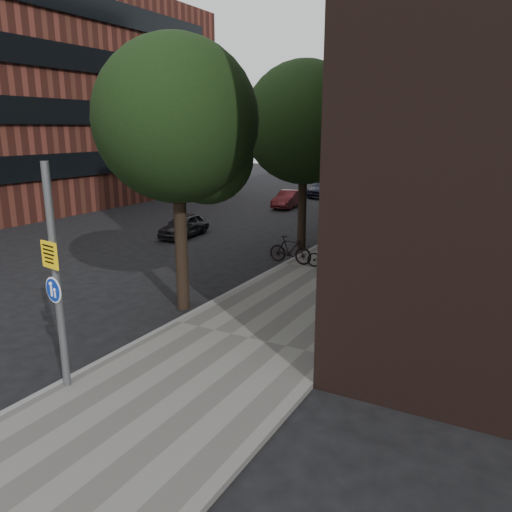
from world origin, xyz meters
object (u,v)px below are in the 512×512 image
Objects in this scene: parked_car_near at (184,225)px; parked_bike_facade_near at (353,259)px; pedestrian at (338,268)px; signpost at (56,278)px.

parked_bike_facade_near is at bearing -19.80° from parked_car_near.
pedestrian is at bearing -178.36° from parked_bike_facade_near.
signpost is at bearing -68.46° from parked_car_near.
pedestrian is (2.83, 7.84, -1.36)m from signpost.
parked_bike_facade_near is at bearing 87.11° from signpost.
parked_car_near is at bearing 127.27° from signpost.
parked_bike_facade_near is at bearing -80.83° from pedestrian.
signpost is 2.64× the size of parked_bike_facade_near.
signpost is 1.36× the size of parked_car_near.
parked_car_near reaches higher than parked_bike_facade_near.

